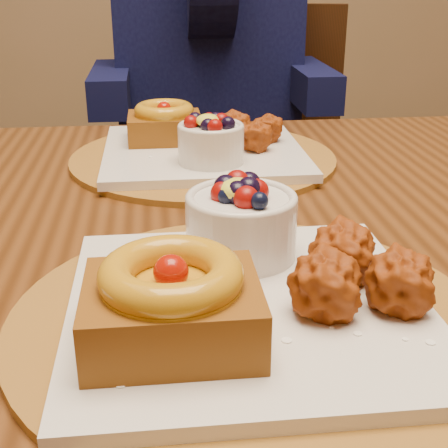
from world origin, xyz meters
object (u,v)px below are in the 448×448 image
(dining_table, at_px, (219,279))
(diner, at_px, (207,21))
(place_setting_near, at_px, (243,286))
(chair_far, at_px, (249,177))
(place_setting_far, at_px, (202,146))

(dining_table, xyz_separation_m, diner, (0.06, 0.84, 0.22))
(dining_table, bearing_deg, place_setting_near, -90.99)
(chair_far, bearing_deg, place_setting_near, -84.48)
(place_setting_far, height_order, diner, diner)
(dining_table, height_order, place_setting_far, place_setting_far)
(place_setting_far, bearing_deg, diner, 84.30)
(place_setting_near, xyz_separation_m, diner, (0.06, 1.05, 0.11))
(chair_far, bearing_deg, dining_table, -86.44)
(place_setting_far, distance_m, chair_far, 0.71)
(dining_table, distance_m, place_setting_far, 0.24)
(dining_table, relative_size, diner, 1.91)
(place_setting_near, bearing_deg, chair_far, 80.99)
(chair_far, distance_m, diner, 0.40)
(dining_table, bearing_deg, place_setting_far, 90.68)
(dining_table, xyz_separation_m, place_setting_far, (-0.00, 0.22, 0.10))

